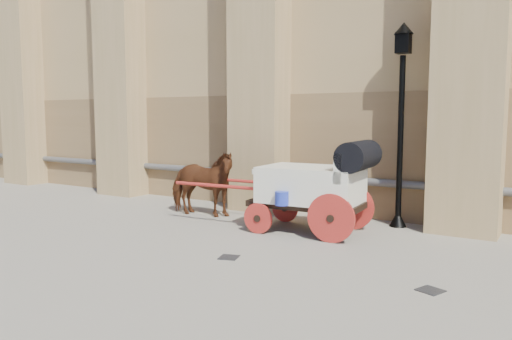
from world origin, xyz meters
The scene contains 6 objects.
ground centered at (0.00, 0.00, 0.00)m, with size 90.00×90.00×0.00m, color gray.
horse centered at (-1.78, 2.15, 0.81)m, with size 0.87×1.91×1.61m, color #603014.
carriage centered at (1.38, 2.03, 1.05)m, with size 4.52×1.66×1.95m.
street_lamp centered at (2.66, 3.51, 2.37)m, with size 0.41×0.41×4.43m.
drain_grate_near centered at (0.87, -0.48, 0.01)m, with size 0.32×0.32×0.01m, color black.
drain_grate_far centered at (4.22, -0.35, 0.01)m, with size 0.32×0.32×0.01m, color black.
Camera 1 is at (5.70, -7.40, 2.45)m, focal length 35.00 mm.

